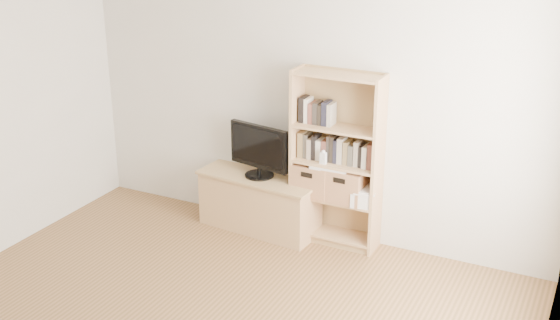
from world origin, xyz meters
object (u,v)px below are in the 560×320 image
Objects in this scene: baby_monitor at (323,158)px; laptop at (332,166)px; bookshelf at (336,160)px; basket_left at (314,178)px; tv_stand at (260,204)px; basket_right at (346,184)px; television at (259,151)px.

baby_monitor is 0.12m from laptop.
basket_left is at bearing -178.81° from bookshelf.
tv_stand is 0.86m from baby_monitor.
basket_left is (-0.12, 0.08, -0.24)m from baby_monitor.
basket_right is (0.10, -0.00, -0.21)m from bookshelf.
basket_left is 1.03× the size of laptop.
laptop reaches higher than basket_right.
basket_left is 0.98× the size of basket_right.
baby_monitor is at bearing -32.13° from basket_left.
television is at bearing -178.17° from laptop.
bookshelf is 0.30m from basket_left.
laptop is at bearing -171.04° from basket_right.
bookshelf is 0.13m from baby_monitor.
tv_stand is at bearing 0.00° from television.
tv_stand is 3.21× the size of basket_left.
tv_stand is 0.52m from television.
bookshelf reaches higher than basket_left.
baby_monitor is at bearing -153.98° from basket_right.
bookshelf is at bearing 179.08° from basket_right.
television reaches higher than basket_right.
basket_right is at bearing 14.93° from television.
television reaches higher than basket_left.
baby_monitor is at bearing -131.83° from laptop.
bookshelf reaches higher than television.
bookshelf is 2.54× the size of television.
basket_left is at bearing 151.19° from baby_monitor.
television is at bearing -170.53° from basket_left.
television is 1.77× the size of basket_right.
television is (-0.73, -0.07, -0.01)m from bookshelf.
bookshelf reaches higher than laptop.
baby_monitor reaches higher than laptop.
bookshelf reaches higher than basket_right.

